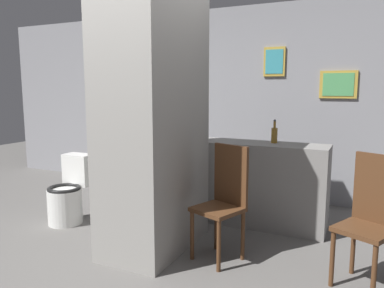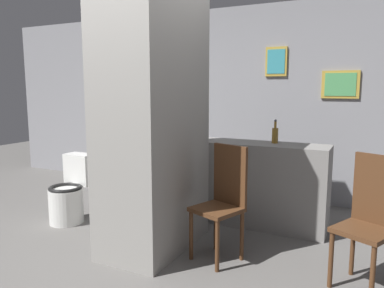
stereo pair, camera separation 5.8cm
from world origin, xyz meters
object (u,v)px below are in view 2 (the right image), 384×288
at_px(bottle_tall, 275,135).
at_px(toilet, 70,194).
at_px(chair_by_doorway, 370,217).
at_px(bicycle, 164,184).
at_px(chair_near_pillar, 223,198).

bearing_deg(bottle_tall, toilet, -157.39).
xyz_separation_m(chair_by_doorway, bottle_tall, (-0.97, 0.97, 0.47)).
relative_size(toilet, chair_by_doorway, 0.74).
bearing_deg(bottle_tall, chair_by_doorway, -45.14).
distance_m(chair_by_doorway, bicycle, 2.47).
relative_size(chair_near_pillar, chair_by_doorway, 1.00).
height_order(chair_by_doorway, bottle_tall, bottle_tall).
distance_m(chair_near_pillar, bicycle, 1.46).
bearing_deg(chair_by_doorway, toilet, -156.30).
xyz_separation_m(toilet, bicycle, (0.78, 0.79, 0.02)).
xyz_separation_m(toilet, bottle_tall, (2.11, 0.88, 0.70)).
xyz_separation_m(chair_near_pillar, chair_by_doorway, (1.17, 0.02, 0.00)).
distance_m(toilet, bottle_tall, 2.39).
bearing_deg(chair_by_doorway, bottle_tall, 160.27).
bearing_deg(chair_near_pillar, bicycle, 162.12).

